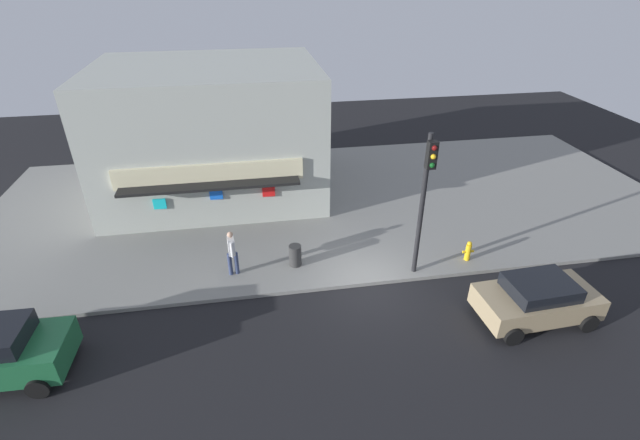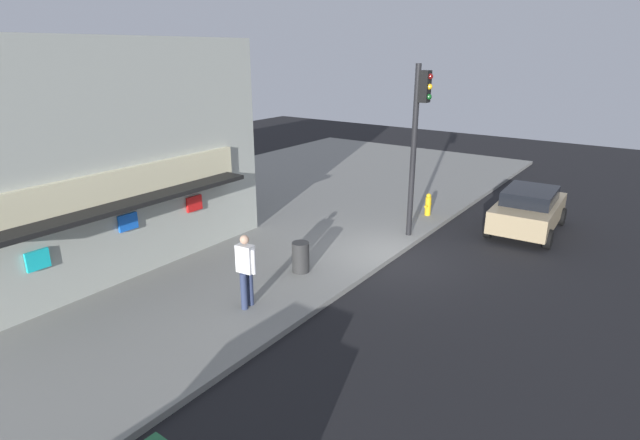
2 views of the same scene
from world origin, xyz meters
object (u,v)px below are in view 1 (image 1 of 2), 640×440
Objects in this scene: traffic_light at (425,190)px; fire_hydrant at (468,251)px; pedestrian at (232,251)px; trash_can at (295,255)px; parked_car_tan at (537,299)px.

traffic_light is 3.95m from fire_hydrant.
fire_hydrant is 0.46× the size of pedestrian.
parked_car_tan reaches higher than trash_can.
traffic_light is 5.18m from parked_car_tan.
traffic_light is 2.98× the size of pedestrian.
pedestrian is at bearing 176.24° from fire_hydrant.
traffic_light is 5.59m from trash_can.
fire_hydrant is 6.88m from trash_can.
trash_can is 0.47× the size of pedestrian.
pedestrian is at bearing 158.19° from parked_car_tan.
pedestrian reaches higher than fire_hydrant.
traffic_light reaches higher than trash_can.
pedestrian is at bearing 171.16° from traffic_light.
pedestrian is (-9.21, 0.60, 0.62)m from fire_hydrant.
trash_can is 2.47m from pedestrian.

